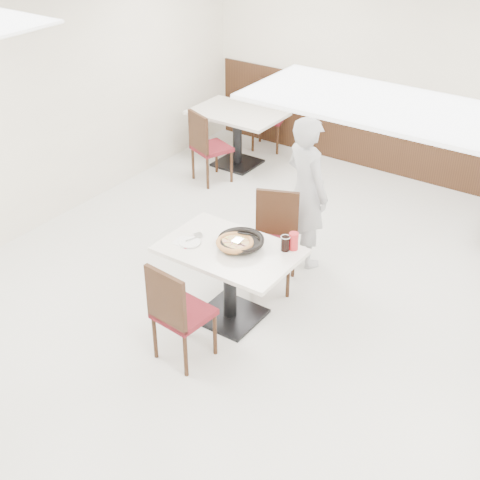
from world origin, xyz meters
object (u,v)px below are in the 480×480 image
Objects in this scene: bg_chair_left_near at (212,146)px; bg_chair_left_far at (269,116)px; chair_far at (273,243)px; cola_glass at (285,244)px; diner_person at (306,192)px; pizza at (235,244)px; side_plate at (190,242)px; main_table at (230,284)px; chair_near at (184,311)px; bg_table_left at (237,138)px; pizza_pan at (241,243)px; red_cup at (294,241)px.

bg_chair_left_far is (0.03, 1.31, 0.00)m from bg_chair_left_near.
bg_chair_left_near is at bearing -61.90° from chair_far.
diner_person is at bearing 109.83° from cola_glass.
pizza is 0.44m from cola_glass.
bg_chair_left_far reaches higher than cola_glass.
side_plate is at bearing -153.15° from cola_glass.
main_table is at bearing 20.60° from side_plate.
cola_glass is at bearing 31.55° from main_table.
bg_table_left is (-1.88, 3.49, -0.10)m from chair_near.
pizza_pan reaches higher than bg_table_left.
chair_near is 1.00× the size of chair_far.
pizza_pan reaches higher than side_plate.
bg_table_left is (-1.54, 2.96, -0.38)m from side_plate.
main_table and bg_table_left have the same top height.
bg_chair_left_far is (-2.26, 3.29, -0.34)m from cola_glass.
bg_chair_left_far is (0.05, 0.71, 0.10)m from bg_table_left.
side_plate is at bearing -159.40° from main_table.
chair_far is 1.00× the size of bg_chair_left_far.
side_plate is (-0.41, -0.21, -0.03)m from pizza_pan.
chair_far is at bearing 106.39° from bg_chair_left_far.
bg_chair_left_near is 1.31m from bg_chair_left_far.
bg_chair_left_far is (-1.84, 4.20, 0.00)m from chair_near.
main_table is 1.26× the size of chair_near.
chair_near and bg_chair_left_near have the same top height.
pizza_pan is 0.39m from cola_glass.
chair_far is at bearing 131.93° from cola_glass.
cola_glass is 1.05m from diner_person.
chair_far is 5.94× the size of red_cup.
side_plate is at bearing 42.07° from chair_far.
bg_chair_left_far reaches higher than pizza_pan.
red_cup is (0.43, -0.36, 0.35)m from chair_far.
chair_far is at bearing 64.72° from side_plate.
chair_far and bg_chair_left_far have the same top height.
bg_table_left is at bearing 123.71° from chair_near.
diner_person reaches higher than bg_table_left.
main_table is 0.72m from red_cup.
cola_glass is (0.36, 0.25, 0.00)m from pizza.
red_cup reaches higher than main_table.
red_cup reaches higher than side_plate.
pizza_pan is (0.03, -0.59, 0.32)m from chair_far.
bg_table_left is at bearing 131.80° from cola_glass.
red_cup is at bearing -46.95° from bg_table_left.
main_table is 9.23× the size of cola_glass.
cola_glass reaches higher than pizza.
side_plate reaches higher than bg_table_left.
pizza_pan is 0.35× the size of bg_chair_left_near.
bg_chair_left_far is (-1.90, 2.30, -0.32)m from diner_person.
diner_person is (0.01, 1.24, -0.01)m from pizza.
pizza_pan is 0.08m from pizza.
cola_glass reaches higher than main_table.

